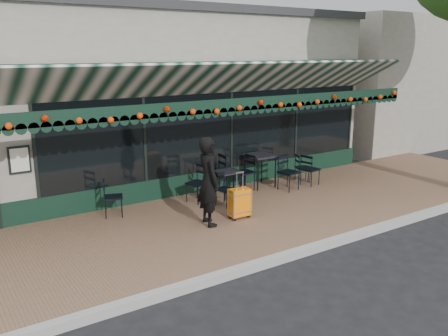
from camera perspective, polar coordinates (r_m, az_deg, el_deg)
ground at (r=8.76m, az=8.05°, el=-10.48°), size 80.00×80.00×0.00m
sidewalk at (r=10.19m, az=0.58°, el=-6.31°), size 18.00×4.00×0.15m
curb at (r=8.67m, az=8.42°, el=-10.20°), size 18.00×0.16×0.15m
restaurant_building at (r=14.82m, az=-12.27°, el=8.47°), size 12.00×9.60×4.50m
neighbor_building_right at (r=23.07m, az=19.66°, el=10.14°), size 12.00×8.00×4.80m
woman at (r=9.49m, az=-1.87°, el=-1.62°), size 0.53×0.72×1.82m
suitcase at (r=10.00m, az=1.89°, el=-4.21°), size 0.45×0.26×1.00m
cafe_table_a at (r=12.25m, az=4.36°, el=1.22°), size 0.69×0.69×0.85m
cafe_table_b at (r=11.37m, az=0.43°, el=-0.69°), size 0.52×0.52×0.65m
chair_a_left at (r=11.99m, az=2.44°, el=-0.55°), size 0.47×0.47×0.91m
chair_a_right at (r=12.97m, az=9.46°, el=0.02°), size 0.49×0.49×0.75m
chair_a_front at (r=12.11m, az=7.78°, el=-0.56°), size 0.52×0.52×0.90m
chair_a_extra at (r=12.65m, az=10.33°, el=-0.18°), size 0.49×0.49×0.83m
chair_b_left at (r=11.06m, az=-3.22°, el=-1.88°), size 0.55×0.55×0.88m
chair_b_right at (r=11.88m, az=0.74°, el=-0.51°), size 0.54×0.54×0.98m
chair_b_front at (r=10.76m, az=0.16°, el=-2.64°), size 0.48×0.48×0.76m
chair_solo at (r=10.38m, az=-13.19°, el=-3.48°), size 0.52×0.52×0.82m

